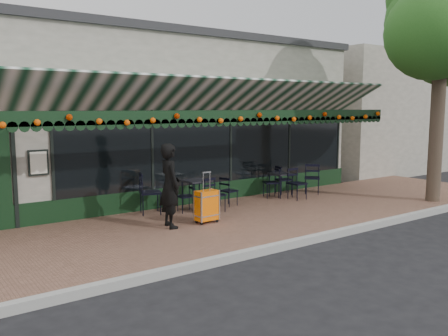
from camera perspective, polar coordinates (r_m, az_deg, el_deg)
ground at (r=9.43m, az=8.42°, el=-9.19°), size 80.00×80.00×0.00m
sidewalk at (r=10.88m, az=1.03°, el=-6.47°), size 18.00×4.00×0.15m
curb at (r=9.35m, az=8.78°, el=-8.85°), size 18.00×0.16×0.15m
restaurant_building at (r=15.64m, az=-11.92°, el=5.70°), size 12.00×9.60×4.50m
neighbor_building_right at (r=24.14m, az=17.56°, el=6.33°), size 12.00×8.00×4.80m
woman at (r=9.98m, az=-6.52°, el=-2.12°), size 0.51×0.70×1.78m
suitcase at (r=10.39m, az=-2.10°, el=-4.58°), size 0.51×0.31×1.12m
cafe_table_a at (r=13.46m, az=6.87°, el=-0.90°), size 0.55×0.55×0.68m
cafe_table_b at (r=11.68m, az=-3.35°, el=-1.80°), size 0.60×0.60×0.75m
chair_a_left at (r=13.37m, az=5.69°, el=-1.78°), size 0.54×0.54×0.83m
chair_a_right at (r=13.89m, az=7.20°, el=-1.42°), size 0.52×0.52×0.84m
chair_a_front at (r=13.16m, az=8.81°, el=-1.89°), size 0.44×0.44×0.86m
chair_a_extra at (r=14.15m, az=10.56°, el=-1.20°), size 0.64×0.64×0.91m
chair_b_left at (r=11.50m, az=-4.62°, el=-3.44°), size 0.43×0.43×0.75m
chair_b_right at (r=12.18m, az=0.57°, el=-2.79°), size 0.45×0.45×0.76m
chair_b_front at (r=11.43m, az=-1.08°, el=-3.28°), size 0.49×0.49×0.83m
chair_solo at (r=11.37m, az=-8.85°, el=-2.98°), size 0.64×0.64×1.00m
street_tree at (r=14.26m, az=24.97°, el=14.73°), size 3.36×2.91×6.17m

